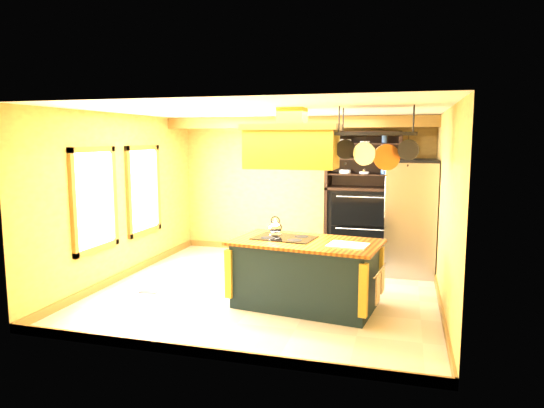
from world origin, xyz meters
The scene contains 15 objects.
floor centered at (0.00, 0.00, 0.00)m, with size 5.00×5.00×0.00m, color beige.
ceiling centered at (0.00, 0.00, 2.70)m, with size 5.00×5.00×0.00m, color white.
wall_back centered at (0.00, 2.50, 1.35)m, with size 5.00×0.02×2.70m, color #E0B152.
wall_front centered at (0.00, -2.50, 1.35)m, with size 5.00×0.02×2.70m, color #E0B152.
wall_left centered at (-2.50, 0.00, 1.35)m, with size 0.02×5.00×2.70m, color #E0B152.
wall_right centered at (2.50, 0.00, 1.35)m, with size 0.02×5.00×2.70m, color #E0B152.
ceiling_beam centered at (0.00, 1.70, 2.59)m, with size 5.00×0.15×0.20m, color olive.
window_near centered at (-2.47, -0.80, 1.40)m, with size 0.06×1.06×1.56m.
window_far centered at (-2.47, 0.60, 1.40)m, with size 0.06×1.06×1.56m.
kitchen_island centered at (0.69, -0.62, 0.47)m, with size 2.12×1.37×1.11m.
range_hood centered at (0.49, -0.62, 2.22)m, with size 1.27×0.72×0.80m.
pot_rack centered at (1.59, -0.62, 2.27)m, with size 1.06×0.50×0.81m.
refrigerator centered at (2.07, 1.54, 0.93)m, with size 0.83×0.98×1.91m.
hutch centered at (1.20, 2.24, 0.93)m, with size 1.37×0.62×2.43m.
floor_register centered at (-1.71, -0.67, 0.01)m, with size 0.28×0.12×0.01m, color black.
Camera 1 is at (1.97, -6.96, 2.29)m, focal length 32.00 mm.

